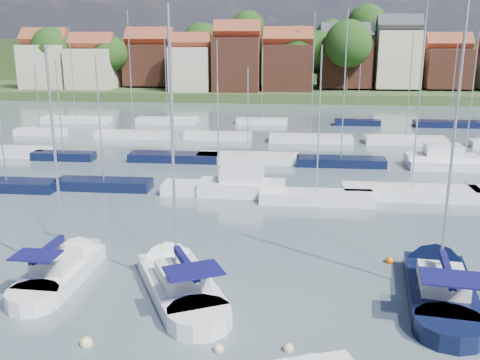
# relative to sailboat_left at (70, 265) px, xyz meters

# --- Properties ---
(ground) EXTENTS (260.00, 260.00, 0.00)m
(ground) POSITION_rel_sailboat_left_xyz_m (13.22, 35.64, -0.36)
(ground) COLOR #4D5F69
(ground) RESTS_ON ground
(sailboat_left) EXTENTS (2.84, 9.66, 13.12)m
(sailboat_left) POSITION_rel_sailboat_left_xyz_m (0.00, 0.00, 0.00)
(sailboat_left) COLOR white
(sailboat_left) RESTS_ON ground
(sailboat_centre) EXTENTS (7.62, 11.28, 15.16)m
(sailboat_centre) POSITION_rel_sailboat_left_xyz_m (5.92, -0.63, -0.01)
(sailboat_centre) COLOR white
(sailboat_centre) RESTS_ON ground
(sailboat_navy) EXTENTS (4.57, 11.85, 15.99)m
(sailboat_navy) POSITION_rel_sailboat_left_xyz_m (19.56, 0.34, -0.01)
(sailboat_navy) COLOR black
(sailboat_navy) RESTS_ON ground
(buoy_b) EXTENTS (0.55, 0.55, 0.55)m
(buoy_b) POSITION_rel_sailboat_left_xyz_m (3.65, -6.92, -0.36)
(buoy_b) COLOR beige
(buoy_b) RESTS_ON ground
(buoy_c) EXTENTS (0.48, 0.48, 0.48)m
(buoy_c) POSITION_rel_sailboat_left_xyz_m (8.48, -4.80, -0.36)
(buoy_c) COLOR #D85914
(buoy_c) RESTS_ON ground
(buoy_d) EXTENTS (0.44, 0.44, 0.44)m
(buoy_d) POSITION_rel_sailboat_left_xyz_m (12.05, -6.46, -0.36)
(buoy_d) COLOR beige
(buoy_d) RESTS_ON ground
(buoy_e) EXTENTS (0.50, 0.50, 0.50)m
(buoy_e) POSITION_rel_sailboat_left_xyz_m (17.66, 3.06, -0.36)
(buoy_e) COLOR #D85914
(buoy_e) RESTS_ON ground
(buoy_g) EXTENTS (0.45, 0.45, 0.45)m
(buoy_g) POSITION_rel_sailboat_left_xyz_m (19.04, -5.47, -0.36)
(buoy_g) COLOR #D85914
(buoy_g) RESTS_ON ground
(buoy_h) EXTENTS (0.43, 0.43, 0.43)m
(buoy_h) POSITION_rel_sailboat_left_xyz_m (9.21, -6.79, -0.36)
(buoy_h) COLOR beige
(buoy_h) RESTS_ON ground
(marina_field) EXTENTS (79.62, 41.41, 15.93)m
(marina_field) POSITION_rel_sailboat_left_xyz_m (15.13, 30.79, 0.07)
(marina_field) COLOR white
(marina_field) RESTS_ON ground
(far_shore_town) EXTENTS (212.46, 90.00, 22.27)m
(far_shore_town) POSITION_rel_sailboat_left_xyz_m (15.45, 128.31, 4.24)
(far_shore_town) COLOR #3C4C26
(far_shore_town) RESTS_ON ground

